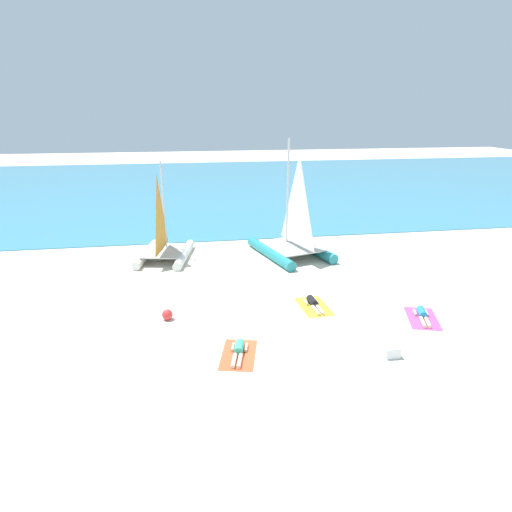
# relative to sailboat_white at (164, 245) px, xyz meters

# --- Properties ---
(ground_plane) EXTENTS (120.00, 120.00, 0.00)m
(ground_plane) POSITION_rel_sailboat_white_xyz_m (4.36, 0.95, -0.77)
(ground_plane) COLOR beige
(ocean_water) EXTENTS (120.00, 40.00, 0.05)m
(ocean_water) POSITION_rel_sailboat_white_xyz_m (4.36, 22.74, -0.74)
(ocean_water) COLOR teal
(ocean_water) RESTS_ON ground
(sailboat_white) EXTENTS (3.20, 4.34, 5.14)m
(sailboat_white) POSITION_rel_sailboat_white_xyz_m (0.00, 0.00, 0.00)
(sailboat_white) COLOR white
(sailboat_white) RESTS_ON ground
(sailboat_teal) EXTENTS (4.24, 5.42, 6.22)m
(sailboat_teal) POSITION_rel_sailboat_white_xyz_m (6.86, -0.52, 0.16)
(sailboat_teal) COLOR teal
(sailboat_teal) RESTS_ON ground
(towel_left) EXTENTS (1.51, 2.10, 0.01)m
(towel_left) POSITION_rel_sailboat_white_xyz_m (2.76, -10.04, -0.76)
(towel_left) COLOR #EA5933
(towel_left) RESTS_ON ground
(sunbather_left) EXTENTS (0.75, 1.56, 0.30)m
(sunbather_left) POSITION_rel_sailboat_white_xyz_m (2.78, -9.98, -0.64)
(sunbather_left) COLOR #3FB28C
(sunbather_left) RESTS_ON towel_left
(towel_middle) EXTENTS (1.22, 1.97, 0.01)m
(towel_middle) POSITION_rel_sailboat_white_xyz_m (6.23, -6.95, -0.76)
(towel_middle) COLOR yellow
(towel_middle) RESTS_ON ground
(sunbather_middle) EXTENTS (0.57, 1.57, 0.30)m
(sunbather_middle) POSITION_rel_sailboat_white_xyz_m (6.22, -6.88, -0.64)
(sunbather_middle) COLOR black
(sunbather_middle) RESTS_ON towel_middle
(towel_right) EXTENTS (1.63, 2.15, 0.01)m
(towel_right) POSITION_rel_sailboat_white_xyz_m (10.07, -8.62, -0.76)
(towel_right) COLOR #D84C99
(towel_right) RESTS_ON ground
(sunbather_right) EXTENTS (0.85, 1.54, 0.30)m
(sunbather_right) POSITION_rel_sailboat_white_xyz_m (10.09, -8.56, -0.64)
(sunbather_right) COLOR #268CCC
(sunbather_right) RESTS_ON towel_right
(beach_ball) EXTENTS (0.41, 0.41, 0.41)m
(beach_ball) POSITION_rel_sailboat_white_xyz_m (0.38, -7.14, -0.56)
(beach_ball) COLOR red
(beach_ball) RESTS_ON ground
(cooler_box) EXTENTS (0.50, 0.36, 0.36)m
(cooler_box) POSITION_rel_sailboat_white_xyz_m (7.65, -10.94, -0.59)
(cooler_box) COLOR white
(cooler_box) RESTS_ON ground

